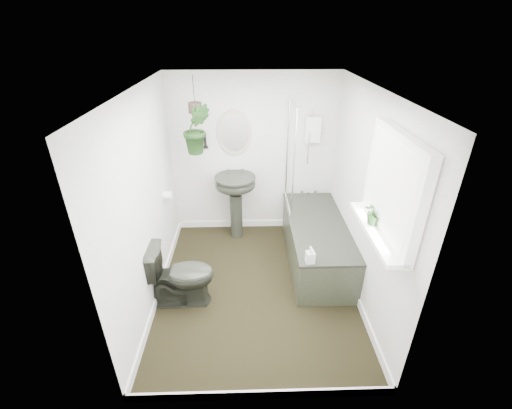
{
  "coord_description": "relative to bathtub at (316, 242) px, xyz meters",
  "views": [
    {
      "loc": [
        -0.1,
        -3.17,
        2.84
      ],
      "look_at": [
        0.0,
        0.15,
        1.05
      ],
      "focal_mm": 24.0,
      "sensor_mm": 36.0,
      "label": 1
    }
  ],
  "objects": [
    {
      "name": "floor",
      "position": [
        -0.8,
        -0.5,
        -0.3
      ],
      "size": [
        2.3,
        2.8,
        0.02
      ],
      "primitive_type": "cube",
      "color": "black",
      "rests_on": "ground"
    },
    {
      "name": "ceiling",
      "position": [
        -0.8,
        -0.5,
        2.02
      ],
      "size": [
        2.3,
        2.8,
        0.02
      ],
      "primitive_type": "cube",
      "color": "white",
      "rests_on": "ground"
    },
    {
      "name": "wall_back",
      "position": [
        -0.8,
        0.91,
        0.86
      ],
      "size": [
        2.3,
        0.02,
        2.3
      ],
      "primitive_type": "cube",
      "color": "white",
      "rests_on": "ground"
    },
    {
      "name": "wall_front",
      "position": [
        -0.8,
        -1.91,
        0.86
      ],
      "size": [
        2.3,
        0.02,
        2.3
      ],
      "primitive_type": "cube",
      "color": "white",
      "rests_on": "ground"
    },
    {
      "name": "wall_left",
      "position": [
        -1.96,
        -0.5,
        0.86
      ],
      "size": [
        0.02,
        2.8,
        2.3
      ],
      "primitive_type": "cube",
      "color": "white",
      "rests_on": "ground"
    },
    {
      "name": "wall_right",
      "position": [
        0.36,
        -0.5,
        0.86
      ],
      "size": [
        0.02,
        2.8,
        2.3
      ],
      "primitive_type": "cube",
      "color": "white",
      "rests_on": "ground"
    },
    {
      "name": "skirting",
      "position": [
        -0.8,
        -0.5,
        -0.24
      ],
      "size": [
        2.3,
        2.8,
        0.1
      ],
      "primitive_type": "cube",
      "color": "white",
      "rests_on": "floor"
    },
    {
      "name": "bathtub",
      "position": [
        0.0,
        0.0,
        0.0
      ],
      "size": [
        0.72,
        1.72,
        0.58
      ],
      "primitive_type": null,
      "color": "#24271F",
      "rests_on": "floor"
    },
    {
      "name": "bath_screen",
      "position": [
        -0.33,
        0.49,
        0.99
      ],
      "size": [
        0.04,
        0.72,
        1.4
      ],
      "primitive_type": null,
      "color": "silver",
      "rests_on": "bathtub"
    },
    {
      "name": "shower_box",
      "position": [
        0.0,
        0.84,
        1.26
      ],
      "size": [
        0.2,
        0.1,
        0.35
      ],
      "primitive_type": "cube",
      "color": "white",
      "rests_on": "wall_back"
    },
    {
      "name": "oval_mirror",
      "position": [
        -1.06,
        0.87,
        1.21
      ],
      "size": [
        0.46,
        0.03,
        0.62
      ],
      "primitive_type": "ellipsoid",
      "color": "#AFA290",
      "rests_on": "wall_back"
    },
    {
      "name": "wall_sconce",
      "position": [
        -1.46,
        0.86,
        1.11
      ],
      "size": [
        0.04,
        0.04,
        0.22
      ],
      "primitive_type": "cylinder",
      "color": "black",
      "rests_on": "wall_back"
    },
    {
      "name": "toilet_roll_holder",
      "position": [
        -1.9,
        0.2,
        0.61
      ],
      "size": [
        0.11,
        0.11,
        0.11
      ],
      "primitive_type": "cylinder",
      "rotation": [
        0.0,
        1.57,
        0.0
      ],
      "color": "white",
      "rests_on": "wall_left"
    },
    {
      "name": "window_recess",
      "position": [
        0.29,
        -1.2,
        1.36
      ],
      "size": [
        0.08,
        1.0,
        0.9
      ],
      "primitive_type": "cube",
      "color": "white",
      "rests_on": "wall_right"
    },
    {
      "name": "window_sill",
      "position": [
        0.22,
        -1.2,
        0.94
      ],
      "size": [
        0.18,
        1.0,
        0.04
      ],
      "primitive_type": "cube",
      "color": "white",
      "rests_on": "wall_right"
    },
    {
      "name": "window_blinds",
      "position": [
        0.24,
        -1.2,
        1.36
      ],
      "size": [
        0.01,
        0.86,
        0.76
      ],
      "primitive_type": "cube",
      "color": "white",
      "rests_on": "wall_right"
    },
    {
      "name": "toilet",
      "position": [
        -1.65,
        -0.7,
        0.08
      ],
      "size": [
        0.75,
        0.44,
        0.75
      ],
      "primitive_type": "imported",
      "rotation": [
        0.0,
        0.0,
        1.61
      ],
      "color": "#24271F",
      "rests_on": "floor"
    },
    {
      "name": "pedestal_sink",
      "position": [
        -1.06,
        0.64,
        0.19
      ],
      "size": [
        0.6,
        0.52,
        0.96
      ],
      "primitive_type": null,
      "rotation": [
        0.0,
        0.0,
        0.08
      ],
      "color": "#24271F",
      "rests_on": "floor"
    },
    {
      "name": "sill_plant",
      "position": [
        0.22,
        -1.11,
        1.07
      ],
      "size": [
        0.25,
        0.23,
        0.22
      ],
      "primitive_type": "imported",
      "rotation": [
        0.0,
        0.0,
        0.42
      ],
      "color": "black",
      "rests_on": "window_sill"
    },
    {
      "name": "hanging_plant",
      "position": [
        -1.5,
        0.45,
        1.39
      ],
      "size": [
        0.39,
        0.33,
        0.63
      ],
      "primitive_type": "imported",
      "rotation": [
        0.0,
        0.0,
        0.17
      ],
      "color": "black",
      "rests_on": "ceiling"
    },
    {
      "name": "soap_bottle",
      "position": [
        -0.24,
        -0.79,
        0.39
      ],
      "size": [
        0.1,
        0.1,
        0.2
      ],
      "primitive_type": "imported",
      "rotation": [
        0.0,
        0.0,
        0.13
      ],
      "color": "black",
      "rests_on": "bathtub"
    },
    {
      "name": "hanging_pot",
      "position": [
        -1.5,
        0.45,
        1.64
      ],
      "size": [
        0.16,
        0.16,
        0.12
      ],
      "primitive_type": "cylinder",
      "color": "#34271F",
      "rests_on": "ceiling"
    }
  ]
}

